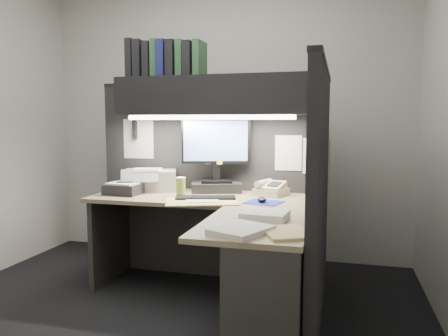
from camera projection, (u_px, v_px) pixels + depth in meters
The scene contains 21 objects.
floor at pixel (164, 318), 2.89m from camera, with size 3.50×3.50×0.00m, color black.
wall_back at pixel (223, 116), 4.19m from camera, with size 3.50×0.04×2.70m, color beige.
partition_back at pixel (209, 181), 3.70m from camera, with size 1.90×0.06×1.60m, color black.
partition_right at pixel (319, 201), 2.73m from camera, with size 0.06×1.50×1.60m, color black.
desk at pixel (226, 258), 2.73m from camera, with size 1.70×1.53×0.73m.
overhead_shelf at pixel (214, 96), 3.43m from camera, with size 1.55×0.34×0.30m, color black.
task_light_tube at pixel (208, 117), 3.31m from camera, with size 0.04×0.04×1.32m, color white.
monitor at pixel (216, 163), 3.51m from camera, with size 0.54×0.35×0.60m.
keyboard at pixel (206, 198), 3.19m from camera, with size 0.44×0.15×0.02m, color black.
mousepad at pixel (264, 202), 3.06m from camera, with size 0.24×0.22×0.00m, color #1B2698.
mouse at pixel (262, 200), 3.05m from camera, with size 0.06×0.10×0.04m, color black.
telephone at pixel (271, 190), 3.37m from camera, with size 0.22×0.23×0.09m, color #C2B495.
coffee_cup at pixel (181, 187), 3.32m from camera, with size 0.07×0.07×0.14m, color #BDD454.
printer at pixel (151, 180), 3.65m from camera, with size 0.42×0.36×0.17m, color gray.
notebook_stack at pixel (124, 189), 3.43m from camera, with size 0.27×0.22×0.08m, color black.
open_folder at pixel (202, 202), 3.08m from camera, with size 0.50×0.33×0.01m, color #DCBF7B.
paper_stack_a at pixel (265, 216), 2.51m from camera, with size 0.26×0.22×0.05m, color white.
paper_stack_b at pixel (241, 230), 2.22m from camera, with size 0.24×0.30×0.03m, color white.
manila_stack at pixel (286, 233), 2.20m from camera, with size 0.22×0.28×0.02m, color #DCBF7B.
binder_row at pixel (165, 60), 3.50m from camera, with size 0.62×0.24×0.31m.
pinned_papers at pixel (245, 155), 3.21m from camera, with size 1.76×1.31×0.51m.
Camera 1 is at (1.10, -2.58, 1.29)m, focal length 35.00 mm.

